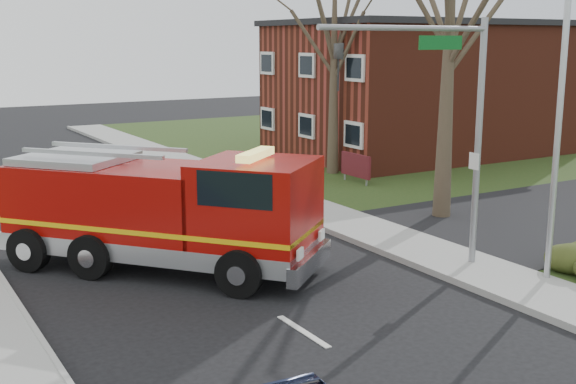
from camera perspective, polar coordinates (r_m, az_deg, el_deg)
ground at (r=15.97m, az=1.20°, el=-10.98°), size 120.00×120.00×0.00m
sidewalk_right at (r=19.74m, az=16.76°, el=-6.73°), size 2.40×80.00×0.15m
brick_building at (r=40.67m, az=10.62°, el=8.10°), size 15.40×10.40×7.25m
health_center_sign at (r=31.42m, az=5.37°, el=2.08°), size 0.12×2.00×1.40m
bare_tree_near at (r=25.34m, az=12.73°, el=14.34°), size 6.00×6.00×12.00m
bare_tree_far at (r=33.29m, az=3.68°, el=12.36°), size 5.25×5.25×10.50m
traffic_signal_mast at (r=19.16m, az=12.25°, el=7.14°), size 5.29×0.18×6.80m
streetlight_pole at (r=19.23m, az=20.57°, el=6.20°), size 1.48×0.16×8.40m
fire_engine at (r=20.01m, az=-9.69°, el=-1.72°), size 7.70×8.38×3.44m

